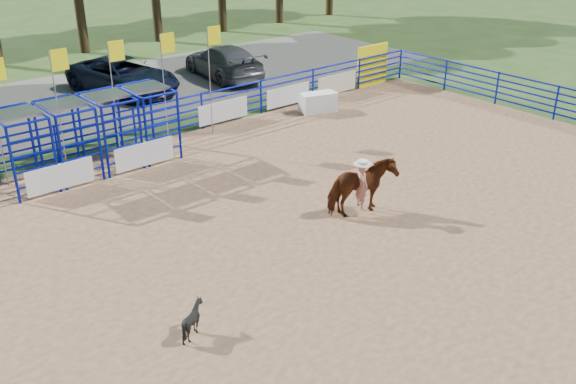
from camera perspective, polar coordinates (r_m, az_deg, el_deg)
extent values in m
plane|color=#3C5823|center=(17.56, 2.02, -4.94)|extent=(120.00, 120.00, 0.00)
cube|color=#9A724D|center=(17.56, 2.02, -4.91)|extent=(30.00, 20.00, 0.02)
cube|color=slate|center=(31.31, -19.29, 7.48)|extent=(40.00, 10.00, 0.01)
cube|color=white|center=(28.25, 2.69, 7.97)|extent=(1.72, 1.13, 0.84)
imported|color=#622E13|center=(19.01, 6.55, 0.39)|extent=(2.20, 1.36, 1.73)
imported|color=#A32A17|center=(18.70, 6.67, 2.54)|extent=(0.44, 0.58, 1.42)
cylinder|color=white|center=(18.43, 6.78, 4.65)|extent=(0.54, 0.54, 0.12)
imported|color=black|center=(14.29, -8.46, -11.17)|extent=(0.82, 0.76, 0.78)
imported|color=black|center=(31.95, -14.44, 9.99)|extent=(4.08, 6.42, 1.65)
imported|color=#545456|center=(33.82, -5.75, 11.47)|extent=(2.93, 5.87, 1.64)
cube|color=white|center=(21.71, -19.57, 1.32)|extent=(2.20, 0.04, 0.85)
cube|color=white|center=(22.78, -12.62, 3.32)|extent=(2.20, 0.04, 0.85)
cube|color=white|center=(26.83, -5.77, 7.17)|extent=(2.40, 0.04, 0.85)
cube|color=white|center=(28.83, 0.03, 8.58)|extent=(2.40, 0.04, 0.85)
cube|color=beige|center=(30.76, 4.39, 9.59)|extent=(2.40, 0.04, 0.90)
cube|color=#FFF10D|center=(32.48, 7.49, 11.11)|extent=(2.00, 0.12, 2.00)
cylinder|color=#3F2B19|center=(40.75, -18.01, 15.02)|extent=(0.56, 0.56, 4.80)
cylinder|color=#3F2B19|center=(42.86, -11.66, 16.15)|extent=(0.56, 0.56, 4.80)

